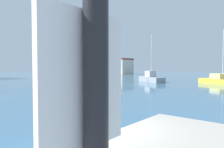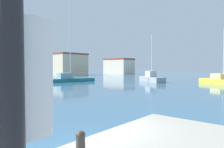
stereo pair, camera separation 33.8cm
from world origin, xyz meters
name	(u,v)px [view 1 (the left image)]	position (x,y,z in m)	size (l,w,h in m)	color
water	(68,86)	(15.00, 20.00, 0.00)	(160.00, 160.00, 0.00)	#38607F
mooring_bollard	(95,141)	(-1.30, -1.40, 1.32)	(0.21, 0.21, 0.48)	#38332D
sailboat_grey_far_right	(151,78)	(29.35, 14.35, 0.69)	(4.73, 6.34, 8.61)	gray
sailboat_yellow_far_left	(222,81)	(32.47, 3.35, 0.55)	(5.74, 7.88, 8.64)	gold
sailboat_teal_behind_lamppost	(69,78)	(19.90, 26.06, 0.59)	(9.08, 4.91, 14.32)	#1E707A
harbor_office	(67,64)	(38.32, 50.21, 3.49)	(10.47, 8.75, 6.96)	beige
yacht_club	(118,66)	(55.81, 42.86, 2.79)	(6.95, 9.54, 5.57)	beige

